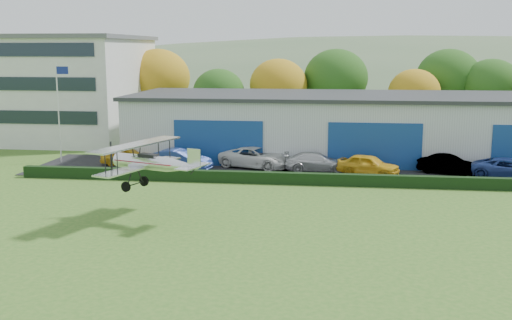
# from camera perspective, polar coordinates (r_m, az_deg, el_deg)

# --- Properties ---
(ground) EXTENTS (300.00, 300.00, 0.00)m
(ground) POSITION_cam_1_polar(r_m,az_deg,el_deg) (25.94, 2.63, -10.08)
(ground) COLOR #33641F
(ground) RESTS_ON ground
(apron) EXTENTS (48.00, 9.00, 0.05)m
(apron) POSITION_cam_1_polar(r_m,az_deg,el_deg) (46.14, 8.53, -1.06)
(apron) COLOR black
(apron) RESTS_ON ground
(hedge) EXTENTS (46.00, 0.60, 0.80)m
(hedge) POSITION_cam_1_polar(r_m,az_deg,el_deg) (41.36, 8.67, -1.86)
(hedge) COLOR black
(hedge) RESTS_ON ground
(hangar) EXTENTS (40.60, 12.60, 5.30)m
(hangar) POSITION_cam_1_polar(r_m,az_deg,el_deg) (52.69, 10.65, 3.18)
(hangar) COLOR #B2B7BC
(hangar) RESTS_ON ground
(office_block) EXTENTS (20.60, 15.60, 10.40)m
(office_block) POSITION_cam_1_polar(r_m,az_deg,el_deg) (66.49, -19.54, 6.43)
(office_block) COLOR silver
(office_block) RESTS_ON ground
(flagpole) EXTENTS (1.05, 0.10, 8.00)m
(flagpole) POSITION_cam_1_polar(r_m,az_deg,el_deg) (51.31, -17.91, 5.06)
(flagpole) COLOR silver
(flagpole) RESTS_ON ground
(tree_belt) EXTENTS (75.70, 13.22, 10.12)m
(tree_belt) POSITION_cam_1_polar(r_m,az_deg,el_deg) (64.96, 6.45, 7.22)
(tree_belt) COLOR #3D2614
(tree_belt) RESTS_ON ground
(distant_hills) EXTENTS (430.00, 196.00, 56.00)m
(distant_hills) POSITION_cam_1_polar(r_m,az_deg,el_deg) (165.84, 5.13, 2.62)
(distant_hills) COLOR #4C6642
(distant_hills) RESTS_ON ground
(car_0) EXTENTS (4.22, 1.86, 1.41)m
(car_0) POSITION_cam_1_polar(r_m,az_deg,el_deg) (48.96, -11.91, 0.35)
(car_0) COLOR gold
(car_0) RESTS_ON apron
(car_1) EXTENTS (5.10, 2.42, 1.62)m
(car_1) POSITION_cam_1_polar(r_m,az_deg,el_deg) (46.00, -7.21, -0.01)
(car_1) COLOR navy
(car_1) RESTS_ON apron
(car_2) EXTENTS (6.24, 4.39, 1.58)m
(car_2) POSITION_cam_1_polar(r_m,az_deg,el_deg) (46.83, 0.01, 0.24)
(car_2) COLOR silver
(car_2) RESTS_ON apron
(car_3) EXTENTS (4.97, 2.24, 1.41)m
(car_3) POSITION_cam_1_polar(r_m,az_deg,el_deg) (45.65, 5.70, -0.19)
(car_3) COLOR silver
(car_3) RESTS_ON apron
(car_4) EXTENTS (4.81, 3.27, 1.52)m
(car_4) POSITION_cam_1_polar(r_m,az_deg,el_deg) (44.73, 10.47, -0.46)
(car_4) COLOR gold
(car_4) RESTS_ON apron
(car_5) EXTENTS (4.52, 3.10, 1.41)m
(car_5) POSITION_cam_1_polar(r_m,az_deg,el_deg) (46.61, 17.53, -0.40)
(car_5) COLOR gray
(car_5) RESTS_ON apron
(car_6) EXTENTS (5.74, 4.00, 1.45)m
(car_6) POSITION_cam_1_polar(r_m,az_deg,el_deg) (46.27, 22.71, -0.78)
(car_6) COLOR navy
(car_6) RESTS_ON apron
(biplane) EXTENTS (5.85, 6.59, 2.49)m
(biplane) POSITION_cam_1_polar(r_m,az_deg,el_deg) (32.70, -9.91, -0.11)
(biplane) COLOR silver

